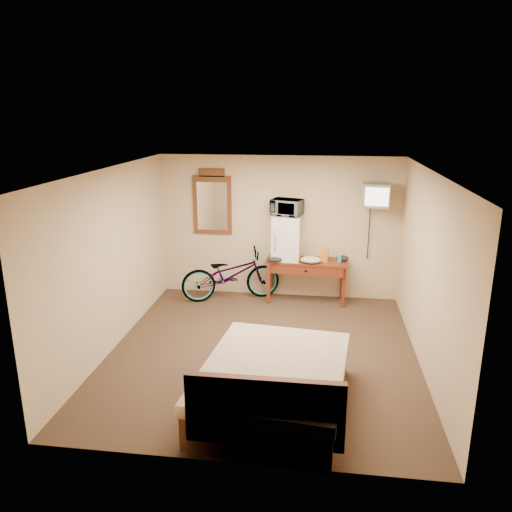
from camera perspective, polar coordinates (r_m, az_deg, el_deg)
name	(u,v)px	position (r m, az deg, el deg)	size (l,w,h in m)	color
room	(263,266)	(6.59, 0.83, -1.15)	(4.60, 4.64, 2.50)	#402A20
desk	(306,267)	(8.64, 5.78, -1.27)	(1.41, 0.63, 0.75)	maroon
mini_fridge	(286,238)	(8.55, 3.48, 2.11)	(0.48, 0.47, 0.77)	white
microwave	(287,207)	(8.44, 3.54, 5.57)	(0.50, 0.34, 0.28)	white
snack_bag	(325,255)	(8.55, 7.84, 0.15)	(0.12, 0.07, 0.25)	orange
blue_cup	(340,258)	(8.58, 9.53, -0.28)	(0.07, 0.07, 0.12)	#3B9ECA
cloth_cream	(311,260)	(8.47, 6.28, -0.43)	(0.35, 0.27, 0.11)	beige
cloth_dark_a	(275,259)	(8.48, 2.22, -0.34)	(0.27, 0.21, 0.10)	black
cloth_dark_b	(342,258)	(8.66, 9.85, -0.24)	(0.22, 0.18, 0.10)	black
crt_television	(376,195)	(8.41, 13.53, 6.78)	(0.47, 0.58, 0.38)	black
wall_mirror	(212,203)	(8.86, -5.02, 6.10)	(0.68, 0.04, 1.16)	brown
bicycle	(231,274)	(8.78, -2.90, -2.11)	(0.61, 1.74, 0.92)	black
bed	(273,386)	(5.69, 2.01, -14.65)	(1.73, 2.17, 0.90)	brown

